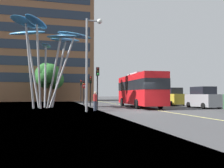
{
  "coord_description": "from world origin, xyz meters",
  "views": [
    {
      "loc": [
        -7.64,
        -19.26,
        1.46
      ],
      "look_at": [
        -1.44,
        5.69,
        2.5
      ],
      "focal_mm": 39.43,
      "sensor_mm": 36.0,
      "label": 1
    }
  ],
  "objects_px": {
    "red_bus": "(140,89)",
    "leaf_sculpture": "(48,39)",
    "traffic_light_island_mid": "(84,87)",
    "no_entry_sign": "(85,91)",
    "street_lamp": "(90,52)",
    "pedestrian": "(95,101)",
    "car_parked_mid": "(203,98)",
    "car_side_street": "(151,97)",
    "traffic_light_kerb_far": "(90,85)",
    "traffic_light_opposite": "(81,86)",
    "car_parked_far": "(173,97)",
    "traffic_light_kerb_near": "(98,79)"
  },
  "relations": [
    {
      "from": "car_side_street",
      "to": "no_entry_sign",
      "type": "xyz_separation_m",
      "value": [
        -10.77,
        -5.57,
        0.81
      ]
    },
    {
      "from": "red_bus",
      "to": "traffic_light_kerb_near",
      "type": "height_order",
      "value": "traffic_light_kerb_near"
    },
    {
      "from": "street_lamp",
      "to": "traffic_light_kerb_near",
      "type": "bearing_deg",
      "value": 67.66
    },
    {
      "from": "leaf_sculpture",
      "to": "no_entry_sign",
      "type": "distance_m",
      "value": 7.31
    },
    {
      "from": "red_bus",
      "to": "pedestrian",
      "type": "relative_size",
      "value": 6.44
    },
    {
      "from": "traffic_light_opposite",
      "to": "street_lamp",
      "type": "relative_size",
      "value": 0.47
    },
    {
      "from": "traffic_light_island_mid",
      "to": "traffic_light_opposite",
      "type": "relative_size",
      "value": 0.89
    },
    {
      "from": "traffic_light_island_mid",
      "to": "pedestrian",
      "type": "distance_m",
      "value": 12.71
    },
    {
      "from": "traffic_light_kerb_far",
      "to": "traffic_light_opposite",
      "type": "xyz_separation_m",
      "value": [
        0.18,
        10.74,
        0.12
      ]
    },
    {
      "from": "car_parked_mid",
      "to": "traffic_light_island_mid",
      "type": "bearing_deg",
      "value": 133.7
    },
    {
      "from": "traffic_light_opposite",
      "to": "car_parked_far",
      "type": "xyz_separation_m",
      "value": [
        10.67,
        -9.97,
        -1.6
      ]
    },
    {
      "from": "pedestrian",
      "to": "no_entry_sign",
      "type": "distance_m",
      "value": 7.52
    },
    {
      "from": "traffic_light_kerb_far",
      "to": "traffic_light_opposite",
      "type": "height_order",
      "value": "traffic_light_opposite"
    },
    {
      "from": "traffic_light_kerb_far",
      "to": "pedestrian",
      "type": "height_order",
      "value": "traffic_light_kerb_far"
    },
    {
      "from": "traffic_light_kerb_near",
      "to": "traffic_light_kerb_far",
      "type": "bearing_deg",
      "value": 88.46
    },
    {
      "from": "traffic_light_kerb_far",
      "to": "traffic_light_island_mid",
      "type": "height_order",
      "value": "traffic_light_kerb_far"
    },
    {
      "from": "traffic_light_kerb_near",
      "to": "red_bus",
      "type": "bearing_deg",
      "value": 26.92
    },
    {
      "from": "red_bus",
      "to": "leaf_sculpture",
      "type": "relative_size",
      "value": 1.18
    },
    {
      "from": "traffic_light_opposite",
      "to": "car_side_street",
      "type": "distance_m",
      "value": 11.08
    },
    {
      "from": "traffic_light_island_mid",
      "to": "no_entry_sign",
      "type": "xyz_separation_m",
      "value": [
        -0.52,
        -5.15,
        -0.58
      ]
    },
    {
      "from": "red_bus",
      "to": "traffic_light_island_mid",
      "type": "bearing_deg",
      "value": 120.94
    },
    {
      "from": "pedestrian",
      "to": "traffic_light_opposite",
      "type": "bearing_deg",
      "value": 87.34
    },
    {
      "from": "leaf_sculpture",
      "to": "car_side_street",
      "type": "relative_size",
      "value": 2.33
    },
    {
      "from": "traffic_light_island_mid",
      "to": "car_parked_mid",
      "type": "height_order",
      "value": "traffic_light_island_mid"
    },
    {
      "from": "traffic_light_kerb_far",
      "to": "car_parked_far",
      "type": "bearing_deg",
      "value": 4.09
    },
    {
      "from": "car_parked_mid",
      "to": "traffic_light_opposite",
      "type": "bearing_deg",
      "value": 123.48
    },
    {
      "from": "no_entry_sign",
      "to": "car_parked_far",
      "type": "bearing_deg",
      "value": -0.18
    },
    {
      "from": "red_bus",
      "to": "car_parked_far",
      "type": "bearing_deg",
      "value": 29.72
    },
    {
      "from": "traffic_light_island_mid",
      "to": "car_parked_far",
      "type": "relative_size",
      "value": 0.86
    },
    {
      "from": "red_bus",
      "to": "traffic_light_island_mid",
      "type": "relative_size",
      "value": 3.28
    },
    {
      "from": "traffic_light_opposite",
      "to": "pedestrian",
      "type": "xyz_separation_m",
      "value": [
        -0.81,
        -17.39,
        -1.81
      ]
    },
    {
      "from": "traffic_light_kerb_far",
      "to": "traffic_light_island_mid",
      "type": "bearing_deg",
      "value": 90.28
    },
    {
      "from": "car_parked_mid",
      "to": "car_side_street",
      "type": "distance_m",
      "value": 11.89
    },
    {
      "from": "red_bus",
      "to": "traffic_light_opposite",
      "type": "xyz_separation_m",
      "value": [
        -4.88,
        13.27,
        0.6
      ]
    },
    {
      "from": "traffic_light_opposite",
      "to": "no_entry_sign",
      "type": "relative_size",
      "value": 1.35
    },
    {
      "from": "traffic_light_kerb_far",
      "to": "street_lamp",
      "type": "xyz_separation_m",
      "value": [
        -1.29,
        -7.96,
        2.38
      ]
    },
    {
      "from": "traffic_light_island_mid",
      "to": "red_bus",
      "type": "bearing_deg",
      "value": -59.06
    },
    {
      "from": "street_lamp",
      "to": "car_side_street",
      "type": "bearing_deg",
      "value": 51.25
    },
    {
      "from": "red_bus",
      "to": "leaf_sculpture",
      "type": "height_order",
      "value": "leaf_sculpture"
    },
    {
      "from": "traffic_light_opposite",
      "to": "traffic_light_kerb_far",
      "type": "bearing_deg",
      "value": -90.96
    },
    {
      "from": "street_lamp",
      "to": "pedestrian",
      "type": "distance_m",
      "value": 4.33
    },
    {
      "from": "traffic_light_opposite",
      "to": "car_side_street",
      "type": "relative_size",
      "value": 0.94
    },
    {
      "from": "leaf_sculpture",
      "to": "traffic_light_kerb_far",
      "type": "relative_size",
      "value": 2.62
    },
    {
      "from": "leaf_sculpture",
      "to": "traffic_light_island_mid",
      "type": "relative_size",
      "value": 2.79
    },
    {
      "from": "traffic_light_kerb_near",
      "to": "car_parked_far",
      "type": "xyz_separation_m",
      "value": [
        10.98,
        5.94,
        -1.82
      ]
    },
    {
      "from": "leaf_sculpture",
      "to": "pedestrian",
      "type": "distance_m",
      "value": 9.1
    },
    {
      "from": "traffic_light_island_mid",
      "to": "car_side_street",
      "type": "relative_size",
      "value": 0.83
    },
    {
      "from": "traffic_light_opposite",
      "to": "car_side_street",
      "type": "bearing_deg",
      "value": -23.48
    },
    {
      "from": "red_bus",
      "to": "leaf_sculpture",
      "type": "xyz_separation_m",
      "value": [
        -9.82,
        0.87,
        5.18
      ]
    },
    {
      "from": "leaf_sculpture",
      "to": "traffic_light_kerb_near",
      "type": "distance_m",
      "value": 7.26
    }
  ]
}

